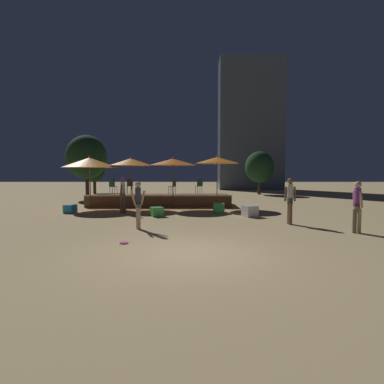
{
  "coord_description": "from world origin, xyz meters",
  "views": [
    {
      "loc": [
        0.06,
        -7.2,
        1.95
      ],
      "look_at": [
        0.0,
        6.12,
        1.12
      ],
      "focal_mm": 28.0,
      "sensor_mm": 36.0,
      "label": 1
    }
  ],
  "objects_px": {
    "patio_umbrella_1": "(91,163)",
    "cube_seat_1": "(220,208)",
    "patio_umbrella_0": "(174,162)",
    "background_tree_0": "(88,157)",
    "bistro_chair_1": "(201,185)",
    "bistro_chair_3": "(114,185)",
    "cube_seat_2": "(251,211)",
    "person_2": "(359,205)",
    "person_1": "(140,204)",
    "person_3": "(124,193)",
    "patio_umbrella_3": "(219,160)",
    "bistro_chair_2": "(131,185)",
    "frisbee_disc": "(125,243)",
    "cube_seat_3": "(158,212)",
    "person_0": "(292,199)",
    "cube_seat_0": "(72,209)",
    "background_tree_1": "(261,167)",
    "bistro_chair_0": "(175,185)",
    "background_tree_2": "(96,171)",
    "patio_umbrella_2": "(132,162)"
  },
  "relations": [
    {
      "from": "cube_seat_1",
      "to": "bistro_chair_2",
      "type": "bearing_deg",
      "value": 144.81
    },
    {
      "from": "cube_seat_2",
      "to": "person_2",
      "type": "distance_m",
      "value": 4.68
    },
    {
      "from": "patio_umbrella_0",
      "to": "bistro_chair_3",
      "type": "height_order",
      "value": "patio_umbrella_0"
    },
    {
      "from": "patio_umbrella_3",
      "to": "bistro_chair_3",
      "type": "xyz_separation_m",
      "value": [
        -6.05,
        0.31,
        -1.42
      ]
    },
    {
      "from": "patio_umbrella_2",
      "to": "bistro_chair_0",
      "type": "relative_size",
      "value": 3.18
    },
    {
      "from": "cube_seat_3",
      "to": "bistro_chair_3",
      "type": "bearing_deg",
      "value": 128.06
    },
    {
      "from": "cube_seat_2",
      "to": "patio_umbrella_3",
      "type": "bearing_deg",
      "value": 107.81
    },
    {
      "from": "patio_umbrella_0",
      "to": "patio_umbrella_3",
      "type": "xyz_separation_m",
      "value": [
        2.5,
        0.27,
        0.11
      ]
    },
    {
      "from": "patio_umbrella_0",
      "to": "person_0",
      "type": "xyz_separation_m",
      "value": [
        4.82,
        -5.42,
        -1.61
      ]
    },
    {
      "from": "cube_seat_1",
      "to": "bistro_chair_3",
      "type": "distance_m",
      "value": 6.61
    },
    {
      "from": "patio_umbrella_2",
      "to": "bistro_chair_1",
      "type": "relative_size",
      "value": 3.18
    },
    {
      "from": "patio_umbrella_1",
      "to": "cube_seat_3",
      "type": "height_order",
      "value": "patio_umbrella_1"
    },
    {
      "from": "cube_seat_0",
      "to": "bistro_chair_1",
      "type": "bearing_deg",
      "value": 28.44
    },
    {
      "from": "person_0",
      "to": "background_tree_1",
      "type": "relative_size",
      "value": 0.45
    },
    {
      "from": "patio_umbrella_3",
      "to": "bistro_chair_1",
      "type": "xyz_separation_m",
      "value": [
        -0.98,
        1.11,
        -1.42
      ]
    },
    {
      "from": "cube_seat_0",
      "to": "background_tree_0",
      "type": "bearing_deg",
      "value": 103.82
    },
    {
      "from": "bistro_chair_0",
      "to": "background_tree_2",
      "type": "bearing_deg",
      "value": -120.97
    },
    {
      "from": "person_1",
      "to": "person_3",
      "type": "distance_m",
      "value": 4.45
    },
    {
      "from": "cube_seat_0",
      "to": "bistro_chair_3",
      "type": "relative_size",
      "value": 0.66
    },
    {
      "from": "background_tree_2",
      "to": "cube_seat_0",
      "type": "bearing_deg",
      "value": -76.67
    },
    {
      "from": "cube_seat_0",
      "to": "person_0",
      "type": "distance_m",
      "value": 10.33
    },
    {
      "from": "patio_umbrella_1",
      "to": "cube_seat_1",
      "type": "xyz_separation_m",
      "value": [
        6.97,
        -1.96,
        -2.3
      ]
    },
    {
      "from": "cube_seat_3",
      "to": "person_3",
      "type": "xyz_separation_m",
      "value": [
        -1.79,
        1.05,
        0.77
      ]
    },
    {
      "from": "patio_umbrella_0",
      "to": "background_tree_0",
      "type": "xyz_separation_m",
      "value": [
        -6.99,
        6.21,
        0.59
      ]
    },
    {
      "from": "cube_seat_3",
      "to": "bistro_chair_2",
      "type": "relative_size",
      "value": 0.76
    },
    {
      "from": "bistro_chair_0",
      "to": "bistro_chair_2",
      "type": "distance_m",
      "value": 2.73
    },
    {
      "from": "person_1",
      "to": "background_tree_0",
      "type": "distance_m",
      "value": 14.24
    },
    {
      "from": "patio_umbrella_3",
      "to": "patio_umbrella_0",
      "type": "bearing_deg",
      "value": -173.89
    },
    {
      "from": "cube_seat_2",
      "to": "patio_umbrella_2",
      "type": "bearing_deg",
      "value": 149.91
    },
    {
      "from": "patio_umbrella_1",
      "to": "frisbee_disc",
      "type": "distance_m",
      "value": 9.51
    },
    {
      "from": "background_tree_2",
      "to": "frisbee_disc",
      "type": "bearing_deg",
      "value": -69.98
    },
    {
      "from": "patio_umbrella_3",
      "to": "cube_seat_2",
      "type": "height_order",
      "value": "patio_umbrella_3"
    },
    {
      "from": "patio_umbrella_3",
      "to": "cube_seat_1",
      "type": "distance_m",
      "value": 3.45
    },
    {
      "from": "person_1",
      "to": "bistro_chair_3",
      "type": "relative_size",
      "value": 1.85
    },
    {
      "from": "patio_umbrella_0",
      "to": "bistro_chair_0",
      "type": "distance_m",
      "value": 1.64
    },
    {
      "from": "patio_umbrella_0",
      "to": "bistro_chair_2",
      "type": "xyz_separation_m",
      "value": [
        -2.72,
        1.44,
        -1.32
      ]
    },
    {
      "from": "cube_seat_0",
      "to": "patio_umbrella_0",
      "type": "bearing_deg",
      "value": 23.2
    },
    {
      "from": "bistro_chair_1",
      "to": "bistro_chair_3",
      "type": "bearing_deg",
      "value": -14.32
    },
    {
      "from": "person_0",
      "to": "person_2",
      "type": "height_order",
      "value": "person_0"
    },
    {
      "from": "patio_umbrella_2",
      "to": "cube_seat_0",
      "type": "distance_m",
      "value": 4.15
    },
    {
      "from": "person_0",
      "to": "cube_seat_2",
      "type": "bearing_deg",
      "value": -151.25
    },
    {
      "from": "person_3",
      "to": "background_tree_1",
      "type": "xyz_separation_m",
      "value": [
        9.61,
        13.05,
        1.54
      ]
    },
    {
      "from": "person_3",
      "to": "bistro_chair_3",
      "type": "distance_m",
      "value": 3.07
    },
    {
      "from": "cube_seat_0",
      "to": "patio_umbrella_3",
      "type": "bearing_deg",
      "value": 17.77
    },
    {
      "from": "person_1",
      "to": "background_tree_1",
      "type": "height_order",
      "value": "background_tree_1"
    },
    {
      "from": "frisbee_disc",
      "to": "background_tree_1",
      "type": "xyz_separation_m",
      "value": [
        8.12,
        19.4,
        2.5
      ]
    },
    {
      "from": "cube_seat_1",
      "to": "bistro_chair_0",
      "type": "height_order",
      "value": "bistro_chair_0"
    },
    {
      "from": "cube_seat_2",
      "to": "person_3",
      "type": "height_order",
      "value": "person_3"
    },
    {
      "from": "bistro_chair_2",
      "to": "background_tree_0",
      "type": "xyz_separation_m",
      "value": [
        -4.27,
        4.78,
        1.9
      ]
    },
    {
      "from": "person_1",
      "to": "bistro_chair_1",
      "type": "distance_m",
      "value": 8.14
    }
  ]
}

